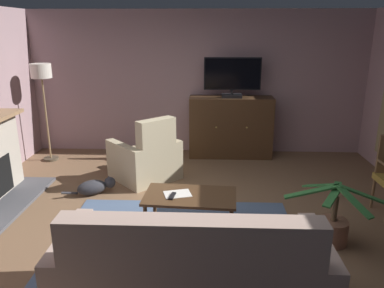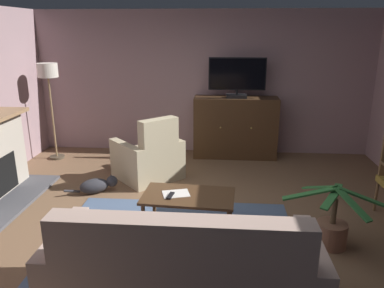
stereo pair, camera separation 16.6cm
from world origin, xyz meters
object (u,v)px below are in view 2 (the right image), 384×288
at_px(tv_cabinet, 235,129).
at_px(tv_remote, 170,196).
at_px(sofa_floral, 184,276).
at_px(potted_plant_on_hearth_side, 332,228).
at_px(folded_newspaper, 176,194).
at_px(cat, 97,185).
at_px(floor_lamp, 48,80).
at_px(armchair_by_fireplace, 149,159).
at_px(television, 237,77).
at_px(coffee_table, 189,199).

distance_m(tv_cabinet, tv_remote, 2.88).
distance_m(sofa_floral, potted_plant_on_hearth_side, 1.85).
bearing_deg(folded_newspaper, cat, 128.00).
height_order(tv_cabinet, floor_lamp, floor_lamp).
xyz_separation_m(tv_remote, armchair_by_fireplace, (-0.55, 1.60, -0.13)).
relative_size(television, armchair_by_fireplace, 0.81).
bearing_deg(tv_remote, floor_lamp, 54.19).
xyz_separation_m(armchair_by_fireplace, floor_lamp, (-1.86, 0.80, 1.09)).
bearing_deg(folded_newspaper, floor_lamp, 120.89).
height_order(folded_newspaper, cat, folded_newspaper).
distance_m(folded_newspaper, sofa_floral, 1.36).
xyz_separation_m(folded_newspaper, sofa_floral, (0.22, -1.33, -0.11)).
bearing_deg(tv_cabinet, television, -90.00).
height_order(tv_remote, folded_newspaper, tv_remote).
bearing_deg(tv_remote, coffee_table, -63.64).
bearing_deg(coffee_table, sofa_floral, -86.65).
bearing_deg(tv_cabinet, potted_plant_on_hearth_side, -71.95).
distance_m(television, armchair_by_fireplace, 2.10).
relative_size(cat, floor_lamp, 0.41).
xyz_separation_m(television, cat, (-2.00, -1.71, -1.35)).
bearing_deg(floor_lamp, coffee_table, -41.87).
relative_size(folded_newspaper, sofa_floral, 0.14).
bearing_deg(potted_plant_on_hearth_side, coffee_table, 172.10).
xyz_separation_m(tv_remote, floor_lamp, (-2.41, 2.40, 0.96)).
bearing_deg(floor_lamp, potted_plant_on_hearth_side, -31.51).
relative_size(tv_remote, cat, 0.24).
bearing_deg(television, sofa_floral, -97.65).
bearing_deg(tv_remote, television, -7.59).
height_order(tv_remote, sofa_floral, sofa_floral).
distance_m(sofa_floral, cat, 2.70).
bearing_deg(folded_newspaper, television, 58.20).
distance_m(television, folded_newspaper, 2.92).
bearing_deg(television, tv_cabinet, 90.00).
height_order(tv_remote, floor_lamp, floor_lamp).
height_order(coffee_table, cat, coffee_table).
xyz_separation_m(tv_cabinet, television, (0.00, -0.05, 0.94)).
bearing_deg(folded_newspaper, tv_cabinet, 58.50).
distance_m(tv_remote, armchair_by_fireplace, 1.70).
bearing_deg(coffee_table, television, 77.00).
height_order(television, potted_plant_on_hearth_side, television).
distance_m(sofa_floral, armchair_by_fireplace, 2.97).
height_order(sofa_floral, armchair_by_fireplace, armchair_by_fireplace).
height_order(cat, floor_lamp, floor_lamp).
bearing_deg(floor_lamp, armchair_by_fireplace, -23.38).
bearing_deg(armchair_by_fireplace, cat, -136.72).
bearing_deg(tv_remote, sofa_floral, -158.50).
height_order(tv_remote, potted_plant_on_hearth_side, potted_plant_on_hearth_side).
xyz_separation_m(coffee_table, folded_newspaper, (-0.15, 0.01, 0.05)).
distance_m(tv_cabinet, sofa_floral, 4.06).
height_order(tv_remote, cat, tv_remote).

